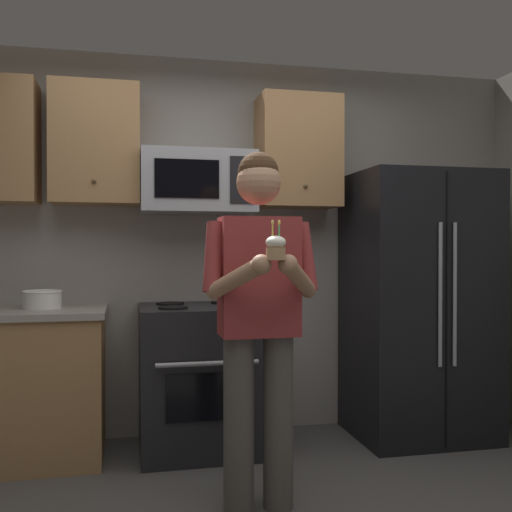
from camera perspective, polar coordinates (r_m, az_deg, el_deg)
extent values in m
cube|color=gray|center=(4.16, -4.07, 0.92)|extent=(4.40, 0.10, 2.60)
cube|color=black|center=(3.84, -5.45, -11.70)|extent=(0.76, 0.66, 0.92)
cube|color=black|center=(3.53, -4.77, -13.50)|extent=(0.48, 0.01, 0.28)
cylinder|color=#99999E|center=(3.46, -4.72, -10.38)|extent=(0.60, 0.03, 0.03)
cylinder|color=black|center=(3.61, -8.04, -5.00)|extent=(0.18, 0.18, 0.01)
cylinder|color=black|center=(3.66, -2.38, -4.93)|extent=(0.18, 0.18, 0.01)
cylinder|color=black|center=(3.89, -8.35, -4.59)|extent=(0.18, 0.18, 0.01)
cylinder|color=black|center=(3.93, -3.10, -4.53)|extent=(0.18, 0.18, 0.01)
cube|color=#9EA0A5|center=(3.89, -5.69, 7.12)|extent=(0.74, 0.40, 0.40)
cube|color=black|center=(3.68, -6.72, 7.49)|extent=(0.40, 0.01, 0.24)
cube|color=black|center=(3.73, -1.32, 7.40)|extent=(0.16, 0.01, 0.30)
cube|color=black|center=(4.19, 15.51, -4.59)|extent=(0.90, 0.72, 1.80)
cylinder|color=gray|center=(3.83, 17.49, -3.59)|extent=(0.02, 0.02, 0.90)
cylinder|color=gray|center=(3.88, 18.77, -3.54)|extent=(0.02, 0.02, 0.90)
cube|color=black|center=(3.87, 18.05, -5.03)|extent=(0.01, 0.01, 1.74)
cube|color=#9E7247|center=(3.95, -15.34, 10.37)|extent=(0.55, 0.34, 0.76)
sphere|color=brown|center=(3.74, -15.46, 7.05)|extent=(0.03, 0.03, 0.03)
cube|color=#9E7247|center=(4.11, 4.10, 10.01)|extent=(0.55, 0.34, 0.76)
sphere|color=brown|center=(3.91, 4.85, 6.80)|extent=(0.03, 0.03, 0.03)
cylinder|color=white|center=(3.83, -20.07, -4.03)|extent=(0.23, 0.23, 0.10)
torus|color=white|center=(3.83, -20.08, -3.27)|extent=(0.24, 0.24, 0.01)
cylinder|color=#4C4742|center=(2.98, -1.70, -15.98)|extent=(0.15, 0.15, 0.86)
cylinder|color=#4C4742|center=(3.02, 2.18, -15.74)|extent=(0.15, 0.15, 0.86)
cube|color=maroon|center=(2.88, 0.26, -1.99)|extent=(0.38, 0.22, 0.58)
sphere|color=#A37556|center=(2.89, 0.26, 7.15)|extent=(0.22, 0.22, 0.22)
sphere|color=#382314|center=(2.91, 0.21, 8.11)|extent=(0.20, 0.20, 0.20)
cylinder|color=maroon|center=(2.80, -4.10, -0.12)|extent=(0.15, 0.18, 0.35)
cylinder|color=#A37556|center=(2.66, -2.00, -2.25)|extent=(0.26, 0.33, 0.21)
sphere|color=#A37556|center=(2.55, 0.52, -0.84)|extent=(0.09, 0.09, 0.09)
cylinder|color=maroon|center=(2.90, 4.72, -0.09)|extent=(0.15, 0.18, 0.35)
cylinder|color=#A37556|center=(2.73, 4.21, -2.17)|extent=(0.26, 0.33, 0.21)
sphere|color=#A37556|center=(2.58, 3.12, -0.82)|extent=(0.09, 0.09, 0.09)
cylinder|color=#A87F56|center=(2.54, 1.94, 0.23)|extent=(0.08, 0.08, 0.06)
ellipsoid|color=white|center=(2.54, 1.94, 1.35)|extent=(0.09, 0.09, 0.06)
cylinder|color=#4CBF66|center=(2.55, 2.26, 2.41)|extent=(0.01, 0.01, 0.06)
ellipsoid|color=#FFD159|center=(2.55, 2.26, 3.25)|extent=(0.01, 0.01, 0.02)
cylinder|color=#F2D84C|center=(2.54, 1.62, 2.42)|extent=(0.01, 0.01, 0.06)
ellipsoid|color=#FFD159|center=(2.54, 1.62, 3.26)|extent=(0.01, 0.01, 0.02)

